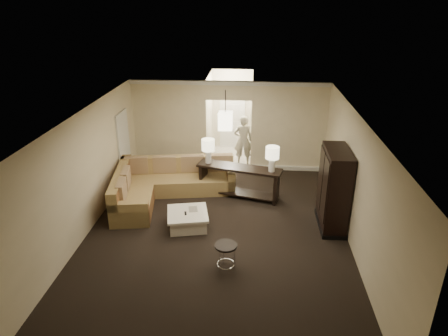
# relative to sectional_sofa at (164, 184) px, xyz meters

# --- Properties ---
(ground) EXTENTS (8.00, 8.00, 0.00)m
(ground) POSITION_rel_sectional_sofa_xyz_m (1.62, -1.80, -0.38)
(ground) COLOR black
(ground) RESTS_ON ground
(wall_back) EXTENTS (6.00, 0.04, 2.80)m
(wall_back) POSITION_rel_sectional_sofa_xyz_m (1.62, 2.20, 1.02)
(wall_back) COLOR beige
(wall_back) RESTS_ON ground
(wall_front) EXTENTS (6.00, 0.04, 2.80)m
(wall_front) POSITION_rel_sectional_sofa_xyz_m (1.62, -5.80, 1.02)
(wall_front) COLOR beige
(wall_front) RESTS_ON ground
(wall_left) EXTENTS (0.04, 8.00, 2.80)m
(wall_left) POSITION_rel_sectional_sofa_xyz_m (-1.38, -1.80, 1.02)
(wall_left) COLOR beige
(wall_left) RESTS_ON ground
(wall_right) EXTENTS (0.04, 8.00, 2.80)m
(wall_right) POSITION_rel_sectional_sofa_xyz_m (4.62, -1.80, 1.02)
(wall_right) COLOR beige
(wall_right) RESTS_ON ground
(ceiling) EXTENTS (6.00, 8.00, 0.02)m
(ceiling) POSITION_rel_sectional_sofa_xyz_m (1.62, -1.80, 2.42)
(ceiling) COLOR silver
(ceiling) RESTS_ON wall_back
(crown_molding) EXTENTS (6.00, 0.10, 0.12)m
(crown_molding) POSITION_rel_sectional_sofa_xyz_m (1.62, 2.15, 2.35)
(crown_molding) COLOR silver
(crown_molding) RESTS_ON wall_back
(baseboard) EXTENTS (6.00, 0.10, 0.12)m
(baseboard) POSITION_rel_sectional_sofa_xyz_m (1.62, 2.15, -0.32)
(baseboard) COLOR silver
(baseboard) RESTS_ON ground
(side_door) EXTENTS (0.05, 0.90, 2.10)m
(side_door) POSITION_rel_sectional_sofa_xyz_m (-1.35, 1.00, 0.67)
(side_door) COLOR silver
(side_door) RESTS_ON ground
(foyer) EXTENTS (1.44, 2.02, 2.80)m
(foyer) POSITION_rel_sectional_sofa_xyz_m (1.62, 3.54, 0.92)
(foyer) COLOR beige
(foyer) RESTS_ON ground
(sectional_sofa) EXTENTS (3.29, 2.89, 0.95)m
(sectional_sofa) POSITION_rel_sectional_sofa_xyz_m (0.00, 0.00, 0.00)
(sectional_sofa) COLOR brown
(sectional_sofa) RESTS_ON ground
(coffee_table) EXTENTS (1.12, 1.12, 0.40)m
(coffee_table) POSITION_rel_sectional_sofa_xyz_m (0.90, -1.47, -0.18)
(coffee_table) COLOR white
(coffee_table) RESTS_ON ground
(console_table) EXTENTS (2.35, 1.08, 0.89)m
(console_table) POSITION_rel_sectional_sofa_xyz_m (2.05, 0.20, 0.15)
(console_table) COLOR black
(console_table) RESTS_ON ground
(armoire) EXTENTS (0.57, 1.34, 1.93)m
(armoire) POSITION_rel_sectional_sofa_xyz_m (4.31, -1.13, 0.55)
(armoire) COLOR black
(armoire) RESTS_ON ground
(drink_table) EXTENTS (0.45, 0.45, 0.56)m
(drink_table) POSITION_rel_sectional_sofa_xyz_m (1.93, -3.00, 0.03)
(drink_table) COLOR black
(drink_table) RESTS_ON ground
(table_lamp_left) EXTENTS (0.35, 0.35, 0.68)m
(table_lamp_left) POSITION_rel_sectional_sofa_xyz_m (1.19, 0.42, 0.96)
(table_lamp_left) COLOR white
(table_lamp_left) RESTS_ON console_table
(table_lamp_right) EXTENTS (0.35, 0.35, 0.68)m
(table_lamp_right) POSITION_rel_sectional_sofa_xyz_m (2.90, -0.03, 0.96)
(table_lamp_right) COLOR white
(table_lamp_right) RESTS_ON console_table
(pendant_light) EXTENTS (0.38, 0.38, 1.09)m
(pendant_light) POSITION_rel_sectional_sofa_xyz_m (1.62, 0.90, 1.57)
(pendant_light) COLOR black
(pendant_light) RESTS_ON ceiling
(person) EXTENTS (0.69, 0.49, 1.83)m
(person) POSITION_rel_sectional_sofa_xyz_m (2.07, 2.50, 0.54)
(person) COLOR beige
(person) RESTS_ON ground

